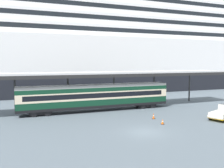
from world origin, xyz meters
name	(u,v)px	position (x,y,z in m)	size (l,w,h in m)	color
ground_plane	(145,132)	(0.00, 0.00, 0.00)	(400.00, 400.00, 0.00)	slate
cruise_ship	(10,42)	(-15.02, 42.93, 12.51)	(171.23, 27.85, 36.00)	black
platform_canopy	(95,74)	(-1.66, 13.20, 5.77)	(47.21, 5.11, 6.05)	silver
train_carriage	(96,96)	(-1.66, 12.77, 2.31)	(23.52, 2.81, 4.11)	black
traffic_cone_near	(163,122)	(3.55, 2.11, 0.32)	(0.36, 0.36, 0.66)	black
traffic_cone_mid	(154,116)	(3.99, 5.01, 0.37)	(0.36, 0.36, 0.76)	black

